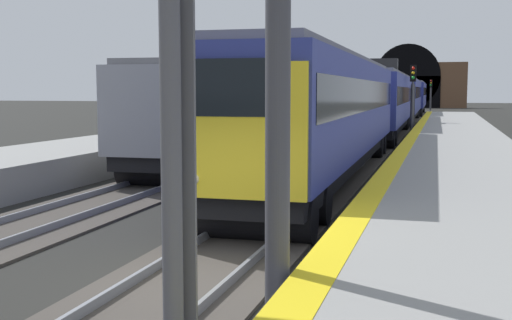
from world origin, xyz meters
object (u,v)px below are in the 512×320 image
(railway_signal_far, at_px, (431,92))
(train_main_approaching, at_px, (395,98))
(railway_signal_near, at_px, (171,84))
(railway_signal_mid, at_px, (413,93))
(catenary_mast_near, at_px, (286,78))
(train_adjacent_platform, at_px, (315,101))

(railway_signal_far, bearing_deg, train_main_approaching, -2.19)
(railway_signal_near, relative_size, railway_signal_mid, 1.09)
(railway_signal_mid, relative_size, catenary_mast_near, 0.56)
(train_adjacent_platform, distance_m, railway_signal_far, 56.51)
(railway_signal_near, distance_m, railway_signal_far, 97.16)
(train_adjacent_platform, xyz_separation_m, railway_signal_far, (56.10, -6.75, 0.56))
(train_adjacent_platform, height_order, catenary_mast_near, catenary_mast_near)
(railway_signal_near, height_order, railway_signal_far, railway_signal_near)
(train_adjacent_platform, bearing_deg, catenary_mast_near, 17.25)
(catenary_mast_near, bearing_deg, railway_signal_near, -167.50)
(train_adjacent_platform, height_order, railway_signal_near, railway_signal_near)
(train_adjacent_platform, bearing_deg, train_main_approaching, -31.93)
(train_main_approaching, xyz_separation_m, train_adjacent_platform, (-8.36, 4.93, -0.11))
(train_main_approaching, height_order, railway_signal_mid, train_main_approaching)
(train_main_approaching, distance_m, train_adjacent_platform, 9.70)
(train_adjacent_platform, xyz_separation_m, railway_signal_mid, (-2.10, -6.75, 0.56))
(train_main_approaching, height_order, railway_signal_far, train_main_approaching)
(railway_signal_mid, relative_size, railway_signal_far, 1.00)
(railway_signal_far, bearing_deg, train_adjacent_platform, -6.86)
(railway_signal_mid, height_order, railway_signal_far, railway_signal_mid)
(train_adjacent_platform, height_order, railway_signal_mid, railway_signal_mid)
(train_main_approaching, xyz_separation_m, railway_signal_mid, (-10.46, -1.82, 0.45))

